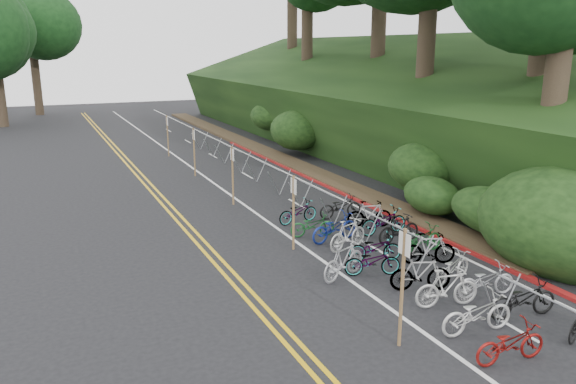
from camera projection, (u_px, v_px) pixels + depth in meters
name	position (u px, v px, depth m)	size (l,w,h in m)	color
ground	(357.00, 317.00, 13.87)	(120.00, 120.00, 0.00)	black
road_markings	(241.00, 210.00, 23.02)	(7.47, 80.00, 0.01)	gold
red_curb	(328.00, 186.00, 26.72)	(0.25, 28.00, 0.10)	maroon
embankment	(377.00, 111.00, 35.21)	(14.30, 48.14, 9.11)	black
bike_rack_front	(557.00, 318.00, 11.82)	(1.19, 3.35, 1.27)	gray
bike_racks_rest	(267.00, 171.00, 26.31)	(1.14, 23.00, 1.17)	gray
signpost_near	(402.00, 280.00, 12.16)	(0.08, 0.40, 2.75)	brown
signposts_rest	(211.00, 159.00, 26.08)	(0.08, 18.40, 2.50)	brown
bike_front	(344.00, 260.00, 16.09)	(1.79, 0.51, 1.08)	#9E9EA3
bike_valet	(403.00, 251.00, 17.03)	(3.41, 12.38, 1.04)	maroon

